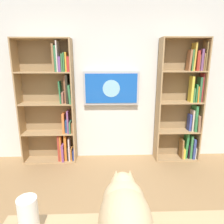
% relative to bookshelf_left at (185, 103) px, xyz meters
% --- Properties ---
extents(wall_back, '(4.52, 0.06, 2.70)m').
position_rel_bookshelf_left_xyz_m(wall_back, '(1.21, -0.17, 0.34)').
color(wall_back, silver).
rests_on(wall_back, ground).
extents(bookshelf_left, '(0.75, 0.28, 2.07)m').
position_rel_bookshelf_left_xyz_m(bookshelf_left, '(0.00, 0.00, 0.00)').
color(bookshelf_left, tan).
rests_on(bookshelf_left, ground).
extents(bookshelf_right, '(0.90, 0.28, 2.06)m').
position_rel_bookshelf_left_xyz_m(bookshelf_right, '(2.22, 0.00, -0.00)').
color(bookshelf_right, tan).
rests_on(bookshelf_right, ground).
extents(wall_mounted_tv, '(0.94, 0.07, 0.57)m').
position_rel_bookshelf_left_xyz_m(wall_mounted_tv, '(1.25, -0.08, 0.25)').
color(wall_mounted_tv, '#B7B7BC').
extents(cat, '(0.28, 0.62, 0.36)m').
position_rel_bookshelf_left_xyz_m(cat, '(1.26, 2.42, -0.09)').
color(cat, '#D1B284').
rests_on(cat, desk).
extents(paper_towel_roll, '(0.11, 0.11, 0.24)m').
position_rel_bookshelf_left_xyz_m(paper_towel_roll, '(1.79, 2.35, -0.15)').
color(paper_towel_roll, white).
rests_on(paper_towel_roll, desk).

